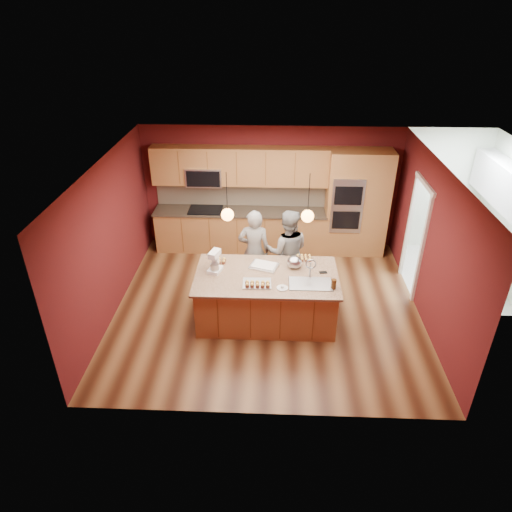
{
  "coord_description": "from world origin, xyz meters",
  "views": [
    {
      "loc": [
        0.08,
        -6.86,
        5.01
      ],
      "look_at": [
        -0.2,
        -0.1,
        1.12
      ],
      "focal_mm": 32.0,
      "sensor_mm": 36.0,
      "label": 1
    }
  ],
  "objects_px": {
    "person_left": "(254,251)",
    "mixing_bowl": "(294,262)",
    "stand_mixer": "(215,263)",
    "person_right": "(287,252)",
    "island": "(267,296)"
  },
  "relations": [
    {
      "from": "mixing_bowl",
      "to": "stand_mixer",
      "type": "bearing_deg",
      "value": -172.6
    },
    {
      "from": "person_left",
      "to": "mixing_bowl",
      "type": "height_order",
      "value": "person_left"
    },
    {
      "from": "stand_mixer",
      "to": "mixing_bowl",
      "type": "relative_size",
      "value": 1.45
    },
    {
      "from": "island",
      "to": "person_right",
      "type": "distance_m",
      "value": 1.07
    },
    {
      "from": "person_right",
      "to": "mixing_bowl",
      "type": "distance_m",
      "value": 0.69
    },
    {
      "from": "island",
      "to": "person_right",
      "type": "height_order",
      "value": "person_right"
    },
    {
      "from": "island",
      "to": "mixing_bowl",
      "type": "height_order",
      "value": "island"
    },
    {
      "from": "person_left",
      "to": "stand_mixer",
      "type": "xyz_separation_m",
      "value": [
        -0.63,
        -0.83,
        0.23
      ]
    },
    {
      "from": "stand_mixer",
      "to": "person_right",
      "type": "bearing_deg",
      "value": 51.53
    },
    {
      "from": "person_right",
      "to": "mixing_bowl",
      "type": "bearing_deg",
      "value": 99.74
    },
    {
      "from": "person_left",
      "to": "mixing_bowl",
      "type": "xyz_separation_m",
      "value": [
        0.73,
        -0.66,
        0.17
      ]
    },
    {
      "from": "island",
      "to": "stand_mixer",
      "type": "relative_size",
      "value": 6.32
    },
    {
      "from": "person_left",
      "to": "stand_mixer",
      "type": "height_order",
      "value": "person_left"
    },
    {
      "from": "stand_mixer",
      "to": "mixing_bowl",
      "type": "distance_m",
      "value": 1.37
    },
    {
      "from": "island",
      "to": "person_left",
      "type": "height_order",
      "value": "person_left"
    }
  ]
}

